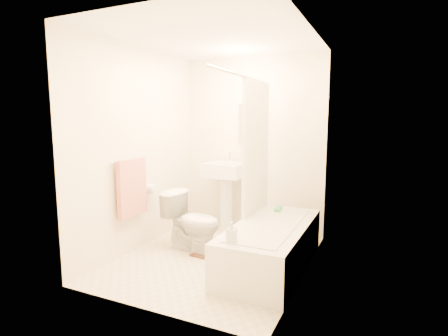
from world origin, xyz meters
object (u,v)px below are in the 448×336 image
at_px(sink, 226,194).
at_px(soap_bottle, 232,232).
at_px(bathtub, 271,246).
at_px(bath_mat, 223,254).
at_px(toilet, 193,222).

relative_size(sink, soap_bottle, 5.56).
xyz_separation_m(bathtub, soap_bottle, (-0.17, -0.66, 0.33)).
bearing_deg(bathtub, soap_bottle, -104.30).
xyz_separation_m(sink, bathtub, (0.94, -0.89, -0.29)).
distance_m(bathtub, bath_mat, 0.65).
height_order(toilet, sink, sink).
xyz_separation_m(toilet, sink, (0.05, 0.83, 0.18)).
xyz_separation_m(bath_mat, soap_bottle, (0.43, -0.75, 0.55)).
bearing_deg(sink, soap_bottle, -61.40).
relative_size(sink, bath_mat, 1.67).
bearing_deg(sink, bath_mat, -64.97).
xyz_separation_m(toilet, soap_bottle, (0.82, -0.72, 0.21)).
height_order(bathtub, bath_mat, bathtub).
relative_size(bathtub, bath_mat, 2.61).
bearing_deg(bathtub, sink, 136.56).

